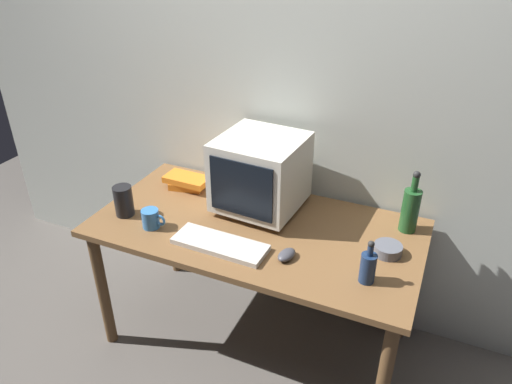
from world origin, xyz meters
TOP-DOWN VIEW (x-y plane):
  - ground_plane at (0.00, 0.00)m, footprint 6.00×6.00m
  - back_wall at (0.00, 0.45)m, footprint 4.00×0.08m
  - desk at (0.00, 0.00)m, footprint 1.52×0.77m
  - crt_monitor at (-0.04, 0.15)m, footprint 0.40×0.41m
  - keyboard at (-0.08, -0.21)m, footprint 0.42×0.16m
  - computer_mouse at (0.22, -0.18)m, footprint 0.08×0.11m
  - bottle_tall at (0.65, 0.25)m, footprint 0.08×0.08m
  - bottle_short at (0.56, -0.18)m, footprint 0.06×0.06m
  - book_stack at (-0.48, 0.19)m, footprint 0.24×0.16m
  - mug at (-0.44, -0.21)m, footprint 0.12×0.08m
  - cd_spindle at (0.60, 0.03)m, footprint 0.12×0.12m
  - metal_canister at (-0.62, -0.16)m, footprint 0.09×0.09m

SIDE VIEW (x-z plane):
  - ground_plane at x=0.00m, z-range 0.00..0.00m
  - desk at x=0.00m, z-range 0.27..0.99m
  - keyboard at x=-0.08m, z-range 0.72..0.74m
  - computer_mouse at x=0.22m, z-range 0.72..0.75m
  - cd_spindle at x=0.60m, z-range 0.72..0.76m
  - book_stack at x=-0.48m, z-range 0.72..0.79m
  - mug at x=-0.44m, z-range 0.72..0.81m
  - bottle_short at x=0.56m, z-range 0.69..0.88m
  - metal_canister at x=-0.62m, z-range 0.72..0.87m
  - bottle_tall at x=0.65m, z-range 0.68..0.98m
  - crt_monitor at x=-0.04m, z-range 0.73..1.10m
  - back_wall at x=0.00m, z-range 0.00..2.50m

